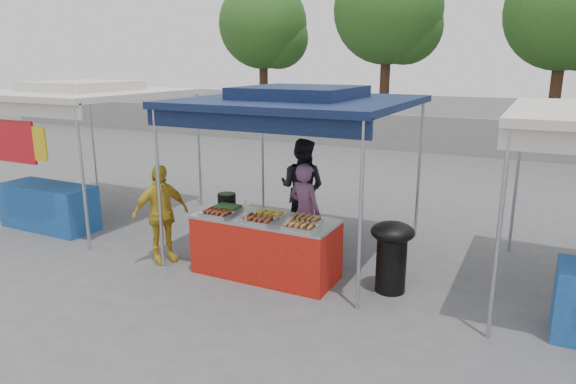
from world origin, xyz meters
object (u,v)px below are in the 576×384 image
at_px(customer_person, 161,214).
at_px(vendor_woman, 305,212).
at_px(cooking_pot, 227,199).
at_px(wok_burner, 392,251).
at_px(vendor_table, 265,246).
at_px(helper_man, 302,187).

bearing_deg(customer_person, vendor_woman, -34.68).
height_order(vendor_woman, customer_person, vendor_woman).
distance_m(cooking_pot, customer_person, 1.00).
bearing_deg(wok_burner, customer_person, -164.97).
relative_size(cooking_pot, customer_person, 0.18).
height_order(vendor_table, customer_person, customer_person).
height_order(helper_man, customer_person, helper_man).
xyz_separation_m(cooking_pot, wok_burner, (2.56, -0.06, -0.37)).
xyz_separation_m(vendor_table, cooking_pot, (-0.85, 0.34, 0.50)).
xyz_separation_m(vendor_table, vendor_woman, (0.24, 0.79, 0.32)).
bearing_deg(vendor_woman, cooking_pot, 36.69).
height_order(vendor_table, vendor_woman, vendor_woman).
height_order(cooking_pot, vendor_woman, vendor_woman).
relative_size(wok_burner, customer_person, 0.64).
distance_m(wok_burner, vendor_woman, 1.57).
distance_m(wok_burner, customer_person, 3.40).
bearing_deg(cooking_pot, vendor_woman, 22.27).
distance_m(vendor_table, vendor_woman, 0.88).
xyz_separation_m(vendor_table, customer_person, (-1.64, -0.24, 0.32)).
xyz_separation_m(wok_burner, vendor_woman, (-1.47, 0.51, 0.18)).
relative_size(cooking_pot, vendor_woman, 0.18).
distance_m(cooking_pot, helper_man, 1.57).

